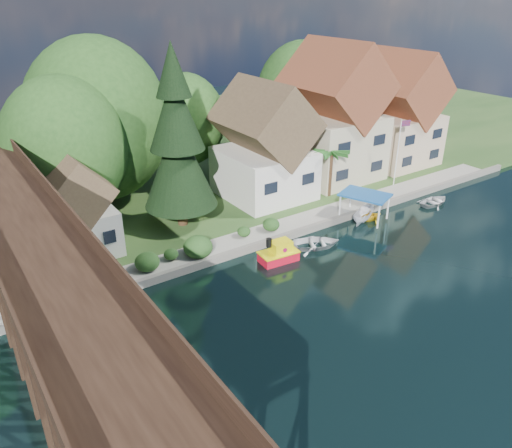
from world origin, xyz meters
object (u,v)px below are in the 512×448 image
Objects in this scene: house_left at (264,149)px; boat_yellow at (371,214)px; trestle_bridge at (30,267)px; house_center at (333,121)px; shed at (77,212)px; conifer at (177,143)px; boat_white_b at (435,200)px; palm_tree at (331,154)px; flagpole at (400,146)px; tugboat at (279,253)px; boat_canopy at (364,210)px; boat_white_a at (315,242)px; house_right at (396,116)px.

house_left is 11.52m from boat_yellow.
house_center is at bearing 19.49° from trestle_bridge.
boat_yellow is at bearing -18.54° from shed.
conifer is 4.31× the size of boat_white_b.
boat_white_b is (35.92, 0.74, -4.99)m from trestle_bridge.
palm_tree is 11.00m from boat_white_b.
tugboat is (-18.45, -4.98, -3.99)m from flagpole.
boat_yellow is at bearing -19.87° from boat_canopy.
boat_white_a is at bearing 1.66° from tugboat.
palm_tree is at bearing -164.10° from house_right.
house_center reaches higher than palm_tree.
house_right is at bearing 2.97° from conifer.
boat_white_a is at bearing -136.12° from house_center.
trestle_bridge is 3.18× the size of house_center.
house_left is at bearing 9.89° from boat_white_a.
boat_canopy is at bearing 7.73° from tugboat.
trestle_bridge is 21.36m from boat_white_a.
house_right is 1.84× the size of flagpole.
boat_white_b is (18.85, 0.30, -0.29)m from tugboat.
house_right is 3.08× the size of boat_white_a.
house_left is 17.07m from boat_white_b.
boat_white_a is 15.14m from boat_white_b.
house_center is 3.43× the size of boat_white_a.
shed is 23.77m from boat_canopy.
boat_canopy is at bearing -18.50° from shed.
house_left is 3.54× the size of tugboat.
house_left is 2.29× the size of palm_tree.
flagpole is at bearing -49.65° from boat_white_a.
trestle_bridge is 33.96m from house_center.
flagpole is 16.09m from boat_white_a.
house_center is 18.62m from conifer.
house_right is (18.00, 0.00, 0.64)m from house_left.
tugboat is (3.54, -8.97, -7.01)m from conifer.
house_left is 11.53m from boat_white_a.
tugboat is at bearing -143.88° from house_center.
boat_yellow is (7.33, 1.03, 0.16)m from boat_white_a.
house_left is at bearing 4.77° from shed.
house_right is 7.79m from flagpole.
boat_white_a is (-2.22, -10.29, -4.72)m from house_left.
tugboat is at bearing -119.71° from house_left.
boat_yellow is 7.85m from boat_white_b.
shed is at bearing 172.69° from flagpole.
trestle_bridge is 35.94m from flagpole.
house_left is at bearing 40.08° from boat_yellow.
flagpole is at bearing -13.24° from palm_tree.
boat_canopy is (13.87, -7.57, -6.54)m from conifer.
house_right is at bearing 33.47° from boat_canopy.
boat_white_a is at bearing -153.03° from house_right.
boat_canopy is (-8.12, -3.58, -3.52)m from flagpole.
tugboat is (-23.93, -10.40, -5.13)m from house_right.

